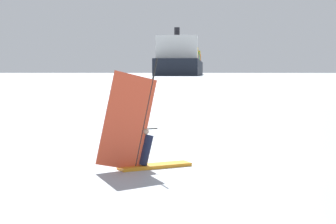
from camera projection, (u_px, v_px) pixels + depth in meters
The scene contains 3 objects.
ground_plane at pixel (212, 159), 20.75m from camera, with size 4000.00×4000.00×0.00m, color #9EA8B2.
windsurfer at pixel (141, 142), 18.63m from camera, with size 3.24×2.17×3.99m.
cargo_ship at pixel (182, 64), 457.21m from camera, with size 32.71×187.56×35.49m.
Camera 1 is at (0.12, -20.61, 3.47)m, focal length 56.25 mm.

